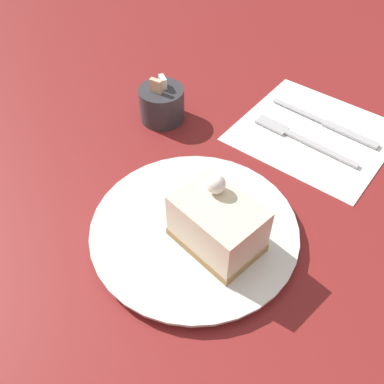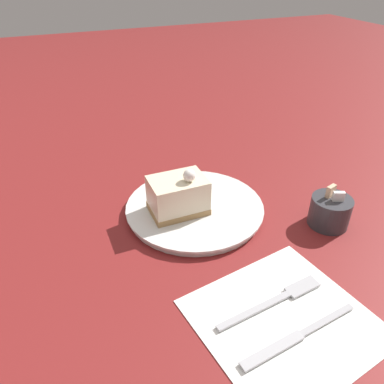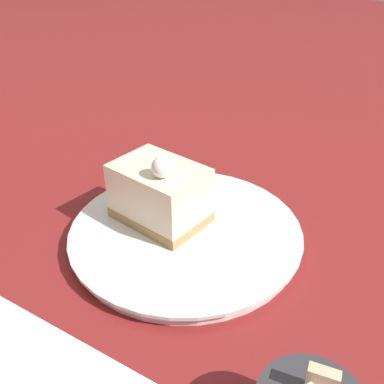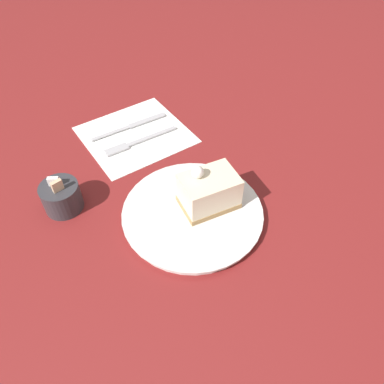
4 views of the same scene
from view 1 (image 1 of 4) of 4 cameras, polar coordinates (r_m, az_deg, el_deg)
The scene contains 7 objects.
ground_plane at distance 0.56m, azimuth 5.31°, elevation -5.92°, with size 4.00×4.00×0.00m, color maroon.
plate at distance 0.55m, azimuth 0.31°, elevation -5.10°, with size 0.26×0.26×0.02m.
cake_slice at distance 0.50m, azimuth 3.02°, elevation -3.94°, with size 0.07×0.10×0.09m.
napkin at distance 0.72m, azimuth 15.97°, elevation 7.58°, with size 0.25×0.26×0.00m.
fork at distance 0.70m, azimuth 13.76°, elevation 7.19°, with size 0.04×0.18×0.00m.
knife at distance 0.74m, azimuth 18.30°, elevation 8.31°, with size 0.03×0.19×0.00m.
sugar_bowl at distance 0.71m, azimuth -4.03°, elevation 11.66°, with size 0.07×0.07×0.08m.
Camera 1 is at (-0.26, -0.21, 0.44)m, focal length 40.00 mm.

